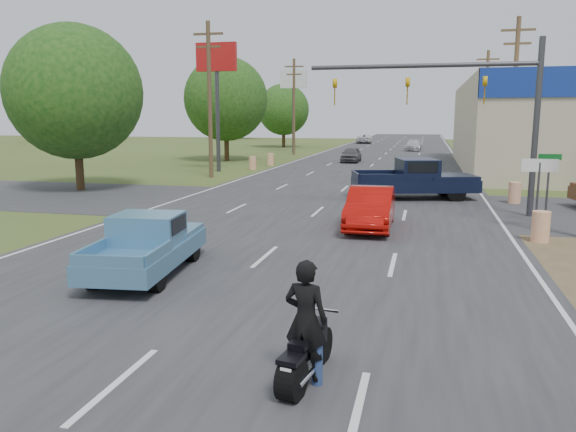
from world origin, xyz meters
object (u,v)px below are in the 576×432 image
(blue_pickup, at_px, (148,243))
(distant_car_grey, at_px, (351,155))
(red_convertible, at_px, (370,208))
(motorcycle, at_px, (305,357))
(distant_car_white, at_px, (364,139))
(rider, at_px, (306,326))
(navy_pickup, at_px, (417,179))
(distant_car_silver, at_px, (413,145))

(blue_pickup, bearing_deg, distant_car_grey, 82.93)
(red_convertible, bearing_deg, blue_pickup, -125.21)
(motorcycle, height_order, blue_pickup, blue_pickup)
(motorcycle, bearing_deg, distant_car_white, 105.17)
(motorcycle, relative_size, rider, 1.06)
(navy_pickup, bearing_deg, distant_car_white, 172.97)
(blue_pickup, height_order, distant_car_white, blue_pickup)
(red_convertible, height_order, distant_car_grey, red_convertible)
(distant_car_grey, height_order, distant_car_silver, distant_car_grey)
(red_convertible, bearing_deg, navy_pickup, 78.71)
(red_convertible, xyz_separation_m, blue_pickup, (-4.93, -7.23, 0.05))
(navy_pickup, bearing_deg, red_convertible, -26.03)
(navy_pickup, xyz_separation_m, distant_car_silver, (-1.18, 41.41, -0.34))
(distant_car_grey, bearing_deg, distant_car_silver, 75.20)
(red_convertible, relative_size, distant_car_silver, 0.99)
(distant_car_grey, bearing_deg, blue_pickup, -90.92)
(motorcycle, height_order, distant_car_white, distant_car_white)
(red_convertible, xyz_separation_m, distant_car_silver, (0.29, 49.47, -0.08))
(motorcycle, bearing_deg, blue_pickup, 145.34)
(rider, bearing_deg, navy_pickup, -83.89)
(distant_car_silver, height_order, distant_car_white, distant_car_white)
(distant_car_grey, relative_size, distant_car_white, 0.78)
(distant_car_silver, bearing_deg, motorcycle, -86.94)
(red_convertible, xyz_separation_m, navy_pickup, (1.48, 8.07, 0.26))
(red_convertible, distance_m, blue_pickup, 8.75)
(red_convertible, relative_size, rider, 2.45)
(rider, bearing_deg, distant_car_grey, -73.81)
(blue_pickup, relative_size, navy_pickup, 0.77)
(navy_pickup, relative_size, distant_car_grey, 1.59)
(rider, bearing_deg, distant_car_white, -74.82)
(motorcycle, xyz_separation_m, blue_pickup, (-5.16, 5.03, 0.34))
(rider, relative_size, blue_pickup, 0.38)
(red_convertible, xyz_separation_m, motorcycle, (0.23, -12.26, -0.30))
(red_convertible, height_order, motorcycle, red_convertible)
(motorcycle, distance_m, distant_car_white, 80.16)
(rider, xyz_separation_m, navy_pickup, (1.24, 20.28, 0.08))
(red_convertible, height_order, distant_car_silver, red_convertible)
(rider, height_order, navy_pickup, navy_pickup)
(distant_car_grey, bearing_deg, distant_car_white, 93.93)
(motorcycle, bearing_deg, navy_pickup, 96.10)
(red_convertible, bearing_deg, rider, -89.81)
(distant_car_silver, bearing_deg, distant_car_grey, -101.20)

